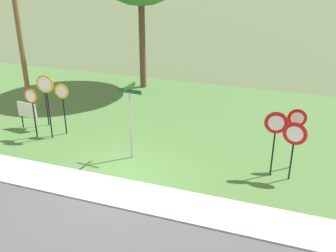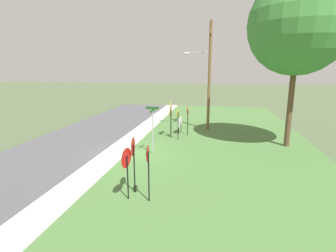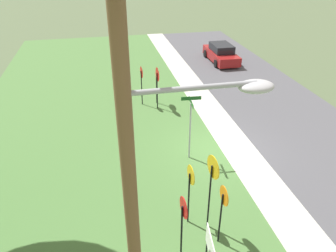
{
  "view_description": "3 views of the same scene",
  "coord_description": "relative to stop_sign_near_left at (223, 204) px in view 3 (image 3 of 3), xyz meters",
  "views": [
    {
      "loc": [
        5.54,
        -10.45,
        7.03
      ],
      "look_at": [
        0.93,
        2.24,
        1.27
      ],
      "focal_mm": 41.49,
      "sensor_mm": 36.0,
      "label": 1
    },
    {
      "loc": [
        14.75,
        5.3,
        5.18
      ],
      "look_at": [
        -0.76,
        2.46,
        1.72
      ],
      "focal_mm": 28.03,
      "sensor_mm": 36.0,
      "label": 2
    },
    {
      "loc": [
        -11.59,
        4.94,
        8.24
      ],
      "look_at": [
        -0.11,
        2.49,
        1.61
      ],
      "focal_mm": 34.6,
      "sensor_mm": 36.0,
      "label": 3
    }
  ],
  "objects": [
    {
      "name": "utility_pole",
      "position": [
        -2.54,
        2.66,
        3.26
      ],
      "size": [
        2.1,
        2.37,
        8.91
      ],
      "color": "brown",
      "rests_on": "grass_median"
    },
    {
      "name": "sidewalk_strip",
      "position": [
        4.95,
        -2.68,
        -1.55
      ],
      "size": [
        44.0,
        1.6,
        0.06
      ],
      "primitive_type": "cube",
      "color": "#BCB7AD",
      "rests_on": "ground_plane"
    },
    {
      "name": "stop_sign_far_left",
      "position": [
        1.0,
        0.72,
        0.1
      ],
      "size": [
        0.65,
        0.1,
        2.29
      ],
      "rotation": [
        0.0,
        0.0,
        0.06
      ],
      "color": "black",
      "rests_on": "grass_median"
    },
    {
      "name": "yield_sign_near_left",
      "position": [
        10.45,
        0.92,
        0.15
      ],
      "size": [
        0.66,
        0.12,
        2.3
      ],
      "rotation": [
        0.0,
        0.0,
        0.09
      ],
      "color": "black",
      "rests_on": "grass_median"
    },
    {
      "name": "street_name_post",
      "position": [
        4.65,
        -0.29,
        0.2
      ],
      "size": [
        0.96,
        0.81,
        2.92
      ],
      "rotation": [
        0.0,
        0.0,
        -0.08
      ],
      "color": "#9EA0A8",
      "rests_on": "grass_median"
    },
    {
      "name": "ground_plane",
      "position": [
        4.95,
        -1.88,
        -1.58
      ],
      "size": [
        160.0,
        160.0,
        0.0
      ],
      "primitive_type": "plane",
      "color": "#4C5B3D"
    },
    {
      "name": "yield_sign_far_left",
      "position": [
        9.81,
        0.13,
        0.25
      ],
      "size": [
        0.78,
        0.12,
        2.4
      ],
      "rotation": [
        0.0,
        0.0,
        0.09
      ],
      "color": "black",
      "rests_on": "grass_median"
    },
    {
      "name": "parked_sedan_distant",
      "position": [
        17.1,
        -6.31,
        -0.94
      ],
      "size": [
        4.23,
        1.9,
        1.39
      ],
      "rotation": [
        0.0,
        0.0,
        -0.0
      ],
      "color": "maroon",
      "rests_on": "road_asphalt"
    },
    {
      "name": "yield_sign_near_right",
      "position": [
        10.45,
        0.06,
        0.03
      ],
      "size": [
        0.8,
        0.16,
        2.14
      ],
      "rotation": [
        0.0,
        0.0,
        -0.16
      ],
      "color": "black",
      "rests_on": "grass_median"
    },
    {
      "name": "grass_median",
      "position": [
        4.95,
        4.12,
        -1.56
      ],
      "size": [
        44.0,
        12.0,
        0.04
      ],
      "primitive_type": "cube",
      "color": "#477038",
      "rests_on": "ground_plane"
    },
    {
      "name": "notice_board",
      "position": [
        -0.87,
        0.63,
        -0.71
      ],
      "size": [
        1.09,
        0.17,
        1.25
      ],
      "rotation": [
        0.0,
        0.0,
        -0.13
      ],
      "color": "black",
      "rests_on": "grass_median"
    },
    {
      "name": "stop_sign_near_right",
      "position": [
        -0.33,
        1.29,
        0.09
      ],
      "size": [
        0.63,
        0.11,
        2.28
      ],
      "rotation": [
        0.0,
        0.0,
        0.07
      ],
      "color": "black",
      "rests_on": "grass_median"
    },
    {
      "name": "road_asphalt",
      "position": [
        4.95,
        -6.68,
        -1.58
      ],
      "size": [
        44.0,
        6.4,
        0.01
      ],
      "primitive_type": "cube",
      "color": "#4C4C51",
      "rests_on": "ground_plane"
    },
    {
      "name": "stop_sign_far_center",
      "position": [
        0.68,
        0.14,
        0.5
      ],
      "size": [
        0.75,
        0.13,
        2.79
      ],
      "rotation": [
        0.0,
        0.0,
        0.13
      ],
      "color": "black",
      "rests_on": "grass_median"
    },
    {
      "name": "stop_sign_near_left",
      "position": [
        0.0,
        0.0,
        0.0
      ],
      "size": [
        0.61,
        0.09,
        2.17
      ],
      "rotation": [
        0.0,
        0.0,
        0.01
      ],
      "color": "black",
      "rests_on": "grass_median"
    }
  ]
}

